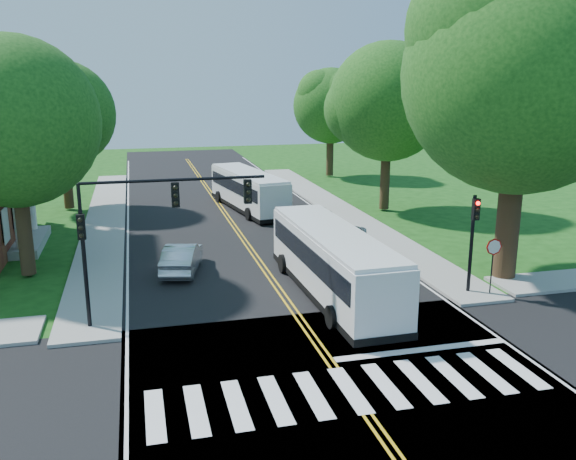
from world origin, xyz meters
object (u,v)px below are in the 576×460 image
object	(u,v)px
hatchback	(182,258)
suv	(348,237)
signal_nw	(145,217)
signal_ne	(473,231)
bus_follow	(248,190)
bus_lead	(333,261)
dark_sedan	(316,217)

from	to	relation	value
hatchback	suv	xyz separation A→B (m)	(9.52, 1.88, -0.04)
hatchback	suv	world-z (taller)	hatchback
signal_nw	signal_ne	distance (m)	14.13
bus_follow	suv	world-z (taller)	bus_follow
signal_ne	bus_follow	size ratio (longest dim) A/B	0.40
signal_ne	suv	size ratio (longest dim) A/B	0.88
bus_lead	signal_nw	bearing A→B (deg)	8.40
bus_follow	hatchback	bearing A→B (deg)	57.25
bus_follow	bus_lead	bearing A→B (deg)	81.37
bus_lead	suv	bearing A→B (deg)	-116.42
signal_nw	suv	distance (m)	14.51
signal_ne	dark_sedan	xyz separation A→B (m)	(-3.06, 13.83, -2.25)
bus_follow	suv	distance (m)	12.55
dark_sedan	bus_follow	bearing A→B (deg)	-42.59
signal_ne	bus_follow	xyz separation A→B (m)	(-6.31, 20.38, -1.47)
signal_nw	bus_lead	xyz separation A→B (m)	(8.01, 1.38, -2.78)
signal_ne	bus_lead	world-z (taller)	signal_ne
bus_follow	suv	xyz separation A→B (m)	(3.53, -12.02, -0.79)
bus_lead	suv	distance (m)	7.76
suv	bus_lead	bearing A→B (deg)	81.05
signal_nw	bus_follow	world-z (taller)	signal_nw
hatchback	dark_sedan	bearing A→B (deg)	-127.88
hatchback	dark_sedan	xyz separation A→B (m)	(9.25, 7.35, -0.04)
signal_ne	hatchback	xyz separation A→B (m)	(-12.31, 6.47, -2.22)
signal_nw	suv	bearing A→B (deg)	36.59
signal_nw	dark_sedan	size ratio (longest dim) A/B	1.48
signal_nw	dark_sedan	distance (m)	18.05
bus_lead	suv	size ratio (longest dim) A/B	2.33
signal_ne	hatchback	world-z (taller)	signal_ne
hatchback	bus_lead	bearing A→B (deg)	154.45
signal_nw	suv	xyz separation A→B (m)	(11.27, 8.37, -3.67)
bus_lead	hatchback	world-z (taller)	bus_lead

